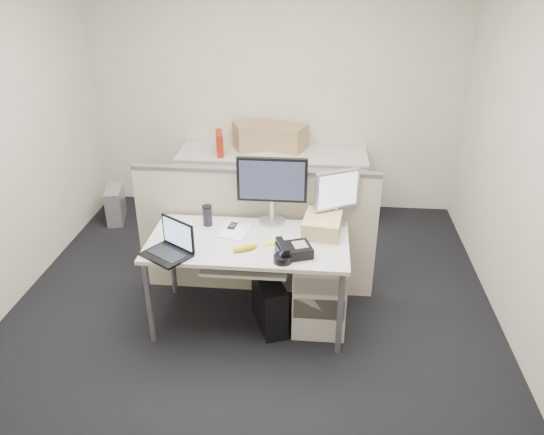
# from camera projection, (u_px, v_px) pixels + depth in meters

# --- Properties ---
(floor) EXTENTS (4.00, 4.50, 0.01)m
(floor) POSITION_uv_depth(u_px,v_px,m) (250.00, 320.00, 4.29)
(floor) COLOR black
(floor) RESTS_ON ground
(wall_back) EXTENTS (4.00, 0.02, 2.70)m
(wall_back) POSITION_uv_depth(u_px,v_px,m) (275.00, 88.00, 5.68)
(wall_back) COLOR beige
(wall_back) RESTS_ON ground
(wall_front) EXTENTS (4.00, 0.02, 2.70)m
(wall_front) POSITION_uv_depth(u_px,v_px,m) (148.00, 413.00, 1.68)
(wall_front) COLOR beige
(wall_front) RESTS_ON ground
(desk) EXTENTS (1.50, 0.75, 0.73)m
(desk) POSITION_uv_depth(u_px,v_px,m) (248.00, 248.00, 3.99)
(desk) COLOR beige
(desk) RESTS_ON floor
(keyboard_tray) EXTENTS (0.62, 0.32, 0.02)m
(keyboard_tray) POSITION_uv_depth(u_px,v_px,m) (245.00, 266.00, 3.85)
(keyboard_tray) COLOR beige
(keyboard_tray) RESTS_ON desk
(drawer_pedestal) EXTENTS (0.40, 0.55, 0.65)m
(drawer_pedestal) POSITION_uv_depth(u_px,v_px,m) (320.00, 286.00, 4.14)
(drawer_pedestal) COLOR #BAB7A3
(drawer_pedestal) RESTS_ON floor
(cubicle_partition) EXTENTS (2.00, 0.06, 1.10)m
(cubicle_partition) POSITION_uv_depth(u_px,v_px,m) (256.00, 233.00, 4.44)
(cubicle_partition) COLOR #AFAA8F
(cubicle_partition) RESTS_ON floor
(back_counter) EXTENTS (2.00, 0.60, 0.72)m
(back_counter) POSITION_uv_depth(u_px,v_px,m) (272.00, 185.00, 5.84)
(back_counter) COLOR #BAB7A3
(back_counter) RESTS_ON floor
(monitor_main) EXTENTS (0.55, 0.21, 0.54)m
(monitor_main) POSITION_uv_depth(u_px,v_px,m) (272.00, 191.00, 4.11)
(monitor_main) COLOR black
(monitor_main) RESTS_ON desk
(monitor_small) EXTENTS (0.41, 0.33, 0.45)m
(monitor_small) POSITION_uv_depth(u_px,v_px,m) (336.00, 199.00, 4.09)
(monitor_small) COLOR #B7B7BC
(monitor_small) RESTS_ON desk
(laptop) EXTENTS (0.40, 0.38, 0.24)m
(laptop) POSITION_uv_depth(u_px,v_px,m) (165.00, 241.00, 3.70)
(laptop) COLOR black
(laptop) RESTS_ON desk
(trackball) EXTENTS (0.13, 0.13, 0.05)m
(trackball) POSITION_uv_depth(u_px,v_px,m) (283.00, 259.00, 3.68)
(trackball) COLOR black
(trackball) RESTS_ON desk
(desk_phone) EXTENTS (0.29, 0.26, 0.07)m
(desk_phone) POSITION_uv_depth(u_px,v_px,m) (294.00, 250.00, 3.75)
(desk_phone) COLOR black
(desk_phone) RESTS_ON desk
(paper_stack) EXTENTS (0.24, 0.28, 0.01)m
(paper_stack) POSITION_uv_depth(u_px,v_px,m) (235.00, 232.00, 4.08)
(paper_stack) COLOR white
(paper_stack) RESTS_ON desk
(sticky_pad) EXTENTS (0.09, 0.09, 0.01)m
(sticky_pad) POSITION_uv_depth(u_px,v_px,m) (271.00, 242.00, 3.92)
(sticky_pad) COLOR yellow
(sticky_pad) RESTS_ON desk
(travel_mug) EXTENTS (0.09, 0.09, 0.15)m
(travel_mug) POSITION_uv_depth(u_px,v_px,m) (207.00, 216.00, 4.15)
(travel_mug) COLOR black
(travel_mug) RESTS_ON desk
(banana) EXTENTS (0.19, 0.14, 0.04)m
(banana) POSITION_uv_depth(u_px,v_px,m) (245.00, 248.00, 3.82)
(banana) COLOR yellow
(banana) RESTS_ON desk
(cellphone) EXTENTS (0.08, 0.12, 0.02)m
(cellphone) POSITION_uv_depth(u_px,v_px,m) (233.00, 226.00, 4.15)
(cellphone) COLOR black
(cellphone) RESTS_ON desk
(manila_folders) EXTENTS (0.32, 0.38, 0.13)m
(manila_folders) POSITION_uv_depth(u_px,v_px,m) (322.00, 224.00, 4.05)
(manila_folders) COLOR tan
(manila_folders) RESTS_ON desk
(keyboard) EXTENTS (0.46, 0.21, 0.02)m
(keyboard) POSITION_uv_depth(u_px,v_px,m) (239.00, 260.00, 3.88)
(keyboard) COLOR black
(keyboard) RESTS_ON keyboard_tray
(pc_tower_desk) EXTENTS (0.33, 0.47, 0.41)m
(pc_tower_desk) POSITION_uv_depth(u_px,v_px,m) (269.00, 303.00, 4.14)
(pc_tower_desk) COLOR black
(pc_tower_desk) RESTS_ON floor
(pc_tower_spare_dark) EXTENTS (0.36, 0.51, 0.44)m
(pc_tower_spare_dark) POSITION_uv_depth(u_px,v_px,m) (182.00, 189.00, 6.08)
(pc_tower_spare_dark) COLOR black
(pc_tower_spare_dark) RESTS_ON floor
(pc_tower_spare_silver) EXTENTS (0.25, 0.43, 0.38)m
(pc_tower_spare_silver) POSITION_uv_depth(u_px,v_px,m) (115.00, 204.00, 5.80)
(pc_tower_spare_silver) COLOR #B7B7BC
(pc_tower_spare_silver) RESTS_ON floor
(cardboard_box_left) EXTENTS (0.50, 0.45, 0.31)m
(cardboard_box_left) POSITION_uv_depth(u_px,v_px,m) (254.00, 136.00, 5.74)
(cardboard_box_left) COLOR tan
(cardboard_box_left) RESTS_ON back_counter
(cardboard_box_right) EXTENTS (0.48, 0.43, 0.29)m
(cardboard_box_right) POSITION_uv_depth(u_px,v_px,m) (286.00, 138.00, 5.71)
(cardboard_box_right) COLOR tan
(cardboard_box_right) RESTS_ON back_counter
(red_binder) EXTENTS (0.13, 0.28, 0.26)m
(red_binder) POSITION_uv_depth(u_px,v_px,m) (220.00, 144.00, 5.58)
(red_binder) COLOR #A11E0F
(red_binder) RESTS_ON back_counter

